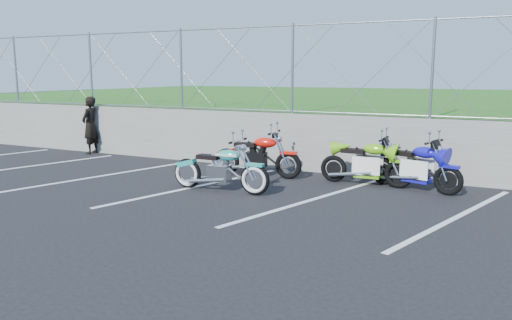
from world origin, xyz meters
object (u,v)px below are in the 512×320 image
at_px(person_standing, 90,125).
at_px(naked_orange, 258,157).
at_px(cruiser_turquoise, 221,171).
at_px(sportbike_green, 367,165).
at_px(sportbike_blue, 416,168).

bearing_deg(person_standing, naked_orange, 69.19).
height_order(cruiser_turquoise, person_standing, person_standing).
bearing_deg(naked_orange, sportbike_green, -0.22).
bearing_deg(cruiser_turquoise, person_standing, 155.21).
distance_m(cruiser_turquoise, sportbike_green, 2.91).
distance_m(cruiser_turquoise, naked_orange, 1.53).
relative_size(naked_orange, sportbike_blue, 1.09).
bearing_deg(person_standing, cruiser_turquoise, 54.44).
distance_m(sportbike_green, person_standing, 7.85).
height_order(sportbike_green, person_standing, person_standing).
distance_m(cruiser_turquoise, person_standing, 5.99).
bearing_deg(sportbike_green, cruiser_turquoise, -142.18).
height_order(cruiser_turquoise, sportbike_green, cruiser_turquoise).
relative_size(sportbike_green, person_standing, 1.18).
relative_size(cruiser_turquoise, sportbike_blue, 1.11).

